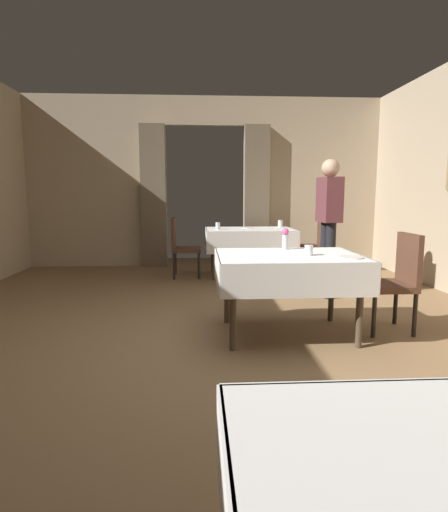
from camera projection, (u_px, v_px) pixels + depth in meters
name	position (u px, v px, depth m)	size (l,w,h in m)	color
ground	(213.00, 344.00, 3.66)	(10.08, 10.08, 0.00)	olive
wall_back	(205.00, 182.00, 7.57)	(6.40, 0.27, 3.00)	tan
dining_table_mid	(288.00, 265.00, 3.83)	(1.31, 1.00, 0.75)	#4C3D2D
dining_table_far	(250.00, 235.00, 6.68)	(1.40, 0.95, 0.75)	#4C3D2D
chair_mid_right	(396.00, 277.00, 3.96)	(0.44, 0.44, 0.93)	black
chair_far_right	(315.00, 242.00, 6.88)	(0.44, 0.44, 0.93)	black
chair_far_left	(181.00, 245.00, 6.56)	(0.44, 0.44, 0.93)	black
flower_vase_mid	(285.00, 238.00, 4.15)	(0.07, 0.07, 0.21)	silver
glass_mid_b	(309.00, 250.00, 3.75)	(0.08, 0.08, 0.09)	silver
plate_mid_c	(351.00, 257.00, 3.60)	(0.21, 0.21, 0.01)	white
plate_far_a	(248.00, 228.00, 6.77)	(0.19, 0.19, 0.01)	white
glass_far_b	(280.00, 224.00, 6.99)	(0.08, 0.08, 0.12)	silver
glass_far_c	(218.00, 226.00, 6.53)	(0.07, 0.07, 0.11)	silver
person_waiter_by_doorway	(329.00, 216.00, 5.21)	(0.25, 0.38, 1.72)	black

